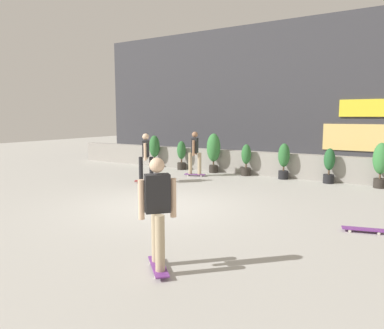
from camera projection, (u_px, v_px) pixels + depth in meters
name	position (u px, v px, depth m)	size (l,w,h in m)	color
ground_plane	(161.00, 206.00, 9.20)	(48.00, 48.00, 0.00)	#B2AFA8
planter_wall	(252.00, 163.00, 14.20)	(18.00, 0.40, 0.90)	gray
building_backdrop	(285.00, 95.00, 17.20)	(20.00, 2.08, 6.50)	#38383D
potted_plant_0	(154.00, 149.00, 16.10)	(0.47, 0.47, 1.42)	#2D2823
potted_plant_1	(181.00, 154.00, 15.37)	(0.38, 0.38, 1.22)	#2D2823
potted_plant_2	(214.00, 150.00, 14.53)	(0.55, 0.55, 1.58)	#2D2823
potted_plant_3	(246.00, 159.00, 13.83)	(0.37, 0.37, 1.21)	#2D2823
potted_plant_4	(284.00, 159.00, 13.05)	(0.42, 0.42, 1.30)	black
potted_plant_5	(329.00, 165.00, 12.25)	(0.36, 0.36, 1.20)	black
potted_plant_6	(381.00, 162.00, 11.41)	(0.49, 0.49, 1.45)	#2D2823
skater_foreground	(195.00, 152.00, 13.66)	(0.82, 0.53, 1.70)	#72338C
skater_by_wall_left	(146.00, 156.00, 12.28)	(0.78, 0.59, 1.70)	maroon
skater_by_wall_right	(158.00, 209.00, 5.25)	(0.72, 0.70, 1.70)	#72338C
skateboard_near_camera	(363.00, 229.00, 7.12)	(0.82, 0.40, 0.08)	#72338C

